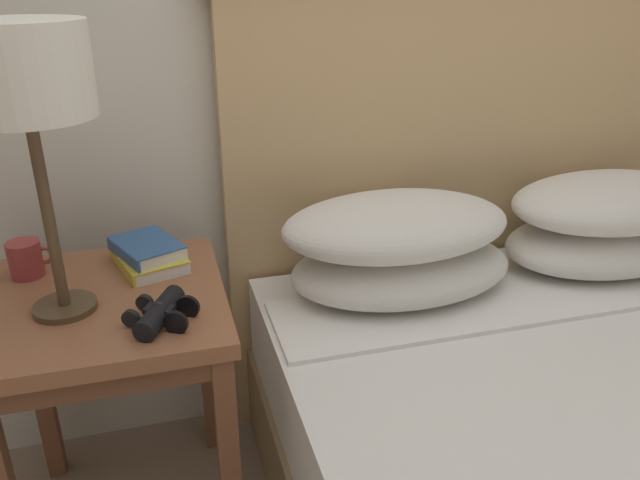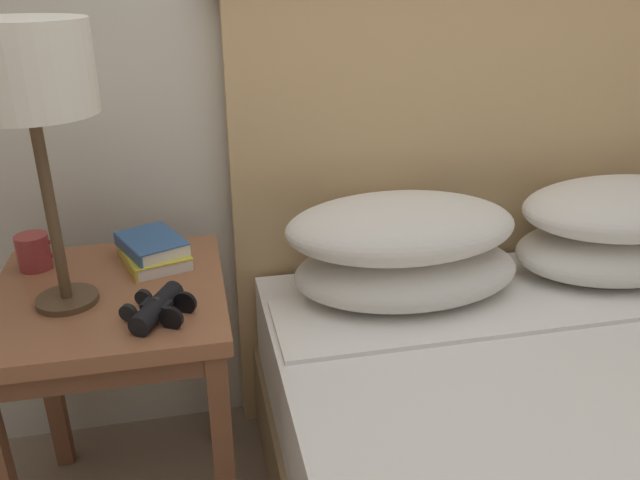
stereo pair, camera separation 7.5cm
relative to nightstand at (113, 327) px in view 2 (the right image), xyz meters
name	(u,v)px [view 2 (the right image)]	position (x,y,z in m)	size (l,w,h in m)	color
nightstand	(113,327)	(0.00, 0.00, 0.00)	(0.51, 0.54, 0.66)	brown
table_lamp	(26,76)	(-0.08, -0.04, 0.57)	(0.25, 0.25, 0.58)	#4C3823
book_on_nightstand	(153,256)	(0.10, 0.13, 0.11)	(0.19, 0.22, 0.03)	silver
book_stacked_on_top	(151,244)	(0.09, 0.13, 0.14)	(0.19, 0.21, 0.03)	silver
binoculars_pair	(158,308)	(0.11, -0.14, 0.12)	(0.16, 0.16, 0.05)	black
coffee_mug	(34,252)	(-0.18, 0.15, 0.14)	(0.10, 0.08, 0.08)	#993333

